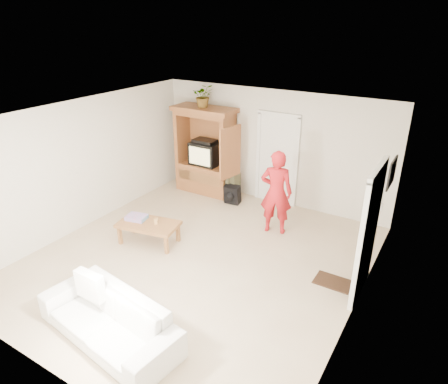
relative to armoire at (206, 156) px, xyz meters
The scene contains 19 objects.
floor 3.22m from the armoire, 59.36° to the right, with size 6.00×6.00×0.00m, color tan.
ceiling 3.53m from the armoire, 59.36° to the right, with size 6.00×6.00×0.00m, color white.
wall_back 1.66m from the armoire, 12.11° to the left, with size 5.50×5.50×0.00m, color silver.
wall_front 5.89m from the armoire, 74.44° to the right, with size 5.50×5.50×0.00m, color silver.
wall_left 2.94m from the armoire, 113.79° to the right, with size 6.00×6.00×0.00m, color silver.
wall_right 5.09m from the armoire, 31.60° to the right, with size 6.00×6.00×0.00m, color silver.
armoire is the anchor object (origin of this frame).
door_back 1.76m from the armoire, 10.13° to the left, with size 0.85×0.05×2.04m, color white.
doorway_right 4.77m from the armoire, 25.61° to the right, with size 0.05×0.90×2.04m, color black.
framed_picture 4.43m from the armoire, 10.03° to the right, with size 0.03×0.60×0.48m, color black.
doormat 4.48m from the armoire, 28.01° to the right, with size 0.60×0.40×0.02m, color #382316.
plant 1.46m from the armoire, 126.74° to the right, with size 0.47×0.41×0.53m, color #4C7238.
man 2.51m from the armoire, 23.18° to the right, with size 0.63×0.41×1.72m, color red.
sofa 5.16m from the armoire, 71.26° to the right, with size 2.15×0.84×0.63m, color white.
coffee_table 2.75m from the armoire, 80.66° to the right, with size 1.24×0.83×0.43m.
towel 2.70m from the armoire, 86.86° to the right, with size 0.38×0.28×0.08m, color #F35193.
candle 2.71m from the armoire, 77.18° to the right, with size 0.08×0.08×0.10m, color tan.
backpack_black 1.19m from the armoire, 18.68° to the right, with size 0.36×0.21×0.44m, color black, non-canonical shape.
backpack_olive 0.97m from the armoire, ahead, with size 0.36×0.27×0.68m, color #47442B, non-canonical shape.
Camera 1 is at (3.58, -4.96, 4.05)m, focal length 32.00 mm.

